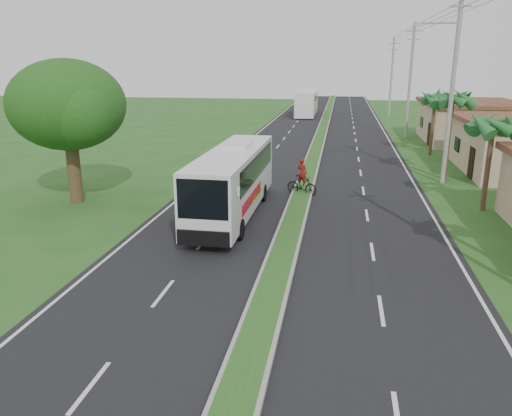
# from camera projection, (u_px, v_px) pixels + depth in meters

# --- Properties ---
(ground) EXTENTS (180.00, 180.00, 0.00)m
(ground) POSITION_uv_depth(u_px,v_px,m) (268.00, 302.00, 15.85)
(ground) COLOR #23531E
(ground) RESTS_ON ground
(road_asphalt) EXTENTS (14.00, 160.00, 0.02)m
(road_asphalt) POSITION_uv_depth(u_px,v_px,m) (309.00, 171.00, 34.76)
(road_asphalt) COLOR black
(road_asphalt) RESTS_ON ground
(median_strip) EXTENTS (1.20, 160.00, 0.18)m
(median_strip) POSITION_uv_depth(u_px,v_px,m) (309.00, 170.00, 34.74)
(median_strip) COLOR gray
(median_strip) RESTS_ON ground
(lane_edge_left) EXTENTS (0.12, 160.00, 0.01)m
(lane_edge_left) POSITION_uv_depth(u_px,v_px,m) (216.00, 168.00, 35.84)
(lane_edge_left) COLOR silver
(lane_edge_left) RESTS_ON ground
(lane_edge_right) EXTENTS (0.12, 160.00, 0.01)m
(lane_edge_right) POSITION_uv_depth(u_px,v_px,m) (409.00, 175.00, 33.69)
(lane_edge_right) COLOR silver
(lane_edge_right) RESTS_ON ground
(shop_far) EXTENTS (8.60, 11.60, 3.82)m
(shop_far) POSITION_uv_depth(u_px,v_px,m) (470.00, 121.00, 47.12)
(shop_far) COLOR tan
(shop_far) RESTS_ON ground
(palm_verge_b) EXTENTS (2.40, 2.40, 5.05)m
(palm_verge_b) POSITION_uv_depth(u_px,v_px,m) (493.00, 125.00, 24.46)
(palm_verge_b) COLOR #473321
(palm_verge_b) RESTS_ON ground
(palm_verge_c) EXTENTS (2.40, 2.40, 5.85)m
(palm_verge_c) POSITION_uv_depth(u_px,v_px,m) (453.00, 99.00, 30.97)
(palm_verge_c) COLOR #473321
(palm_verge_c) RESTS_ON ground
(palm_verge_d) EXTENTS (2.40, 2.40, 5.25)m
(palm_verge_d) POSITION_uv_depth(u_px,v_px,m) (435.00, 98.00, 39.56)
(palm_verge_d) COLOR #473321
(palm_verge_d) RESTS_ON ground
(shade_tree) EXTENTS (6.30, 6.00, 7.54)m
(shade_tree) POSITION_uv_depth(u_px,v_px,m) (66.00, 108.00, 25.85)
(shade_tree) COLOR #473321
(shade_tree) RESTS_ON ground
(utility_pole_b) EXTENTS (3.20, 0.28, 12.00)m
(utility_pole_b) POSITION_uv_depth(u_px,v_px,m) (453.00, 81.00, 29.75)
(utility_pole_b) COLOR gray
(utility_pole_b) RESTS_ON ground
(utility_pole_c) EXTENTS (1.60, 0.28, 11.00)m
(utility_pole_c) POSITION_uv_depth(u_px,v_px,m) (410.00, 80.00, 48.83)
(utility_pole_c) COLOR gray
(utility_pole_c) RESTS_ON ground
(utility_pole_d) EXTENTS (1.60, 0.28, 10.50)m
(utility_pole_d) POSITION_uv_depth(u_px,v_px,m) (391.00, 77.00, 67.83)
(utility_pole_d) COLOR gray
(utility_pole_d) RESTS_ON ground
(coach_bus_main) EXTENTS (2.36, 10.82, 3.49)m
(coach_bus_main) POSITION_uv_depth(u_px,v_px,m) (233.00, 178.00, 24.29)
(coach_bus_main) COLOR silver
(coach_bus_main) RESTS_ON ground
(coach_bus_far) EXTENTS (2.66, 11.78, 3.43)m
(coach_bus_far) POSITION_uv_depth(u_px,v_px,m) (307.00, 101.00, 70.64)
(coach_bus_far) COLOR white
(coach_bus_far) RESTS_ON ground
(motorcyclist) EXTENTS (1.93, 1.26, 2.11)m
(motorcyclist) POSITION_uv_depth(u_px,v_px,m) (302.00, 182.00, 28.38)
(motorcyclist) COLOR black
(motorcyclist) RESTS_ON ground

